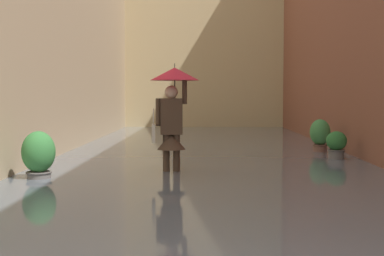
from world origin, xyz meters
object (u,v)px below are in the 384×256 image
object	(u,v)px
potted_plant_near_left	(336,147)
person_wading	(173,104)
potted_plant_mid_right	(39,157)
potted_plant_mid_left	(320,137)

from	to	relation	value
potted_plant_near_left	person_wading	bearing A→B (deg)	30.66
potted_plant_mid_right	potted_plant_near_left	xyz separation A→B (m)	(-5.40, -2.80, -0.09)
person_wading	potted_plant_near_left	world-z (taller)	person_wading
person_wading	potted_plant_near_left	bearing A→B (deg)	-149.34
potted_plant_mid_left	potted_plant_near_left	world-z (taller)	potted_plant_mid_left
potted_plant_mid_right	potted_plant_near_left	distance (m)	6.09
potted_plant_mid_left	potted_plant_mid_right	distance (m)	6.85
person_wading	potted_plant_near_left	distance (m)	3.95
person_wading	potted_plant_mid_left	size ratio (longest dim) A/B	2.17
potted_plant_mid_left	potted_plant_near_left	bearing A→B (deg)	91.58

